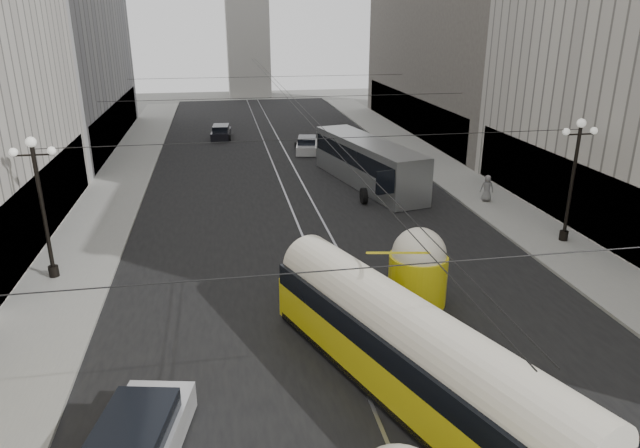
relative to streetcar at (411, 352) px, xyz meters
name	(u,v)px	position (x,y,z in m)	size (l,w,h in m)	color
road	(290,180)	(-0.50, 25.43, -1.62)	(20.00, 85.00, 0.02)	black
sidewalk_left	(125,174)	(-12.50, 28.93, -1.55)	(4.00, 72.00, 0.15)	gray
sidewalk_right	(431,161)	(11.50, 28.93, -1.55)	(4.00, 72.00, 0.15)	gray
rail_left	(280,181)	(-1.25, 25.43, -1.62)	(0.12, 85.00, 0.04)	gray
rail_right	(300,180)	(0.25, 25.43, -1.62)	(0.12, 85.00, 0.04)	gray
lamppost_left_mid	(41,201)	(-13.10, 10.93, 2.12)	(1.86, 0.44, 6.37)	black
lamppost_right_mid	(573,174)	(12.10, 10.93, 2.12)	(1.86, 0.44, 6.37)	black
catenary	(292,100)	(-0.38, 24.42, 4.26)	(25.00, 72.00, 0.23)	black
streetcar	(411,352)	(0.00, 0.00, 0.00)	(6.98, 14.31, 3.32)	#D4C512
city_bus	(368,161)	(4.69, 23.31, 0.10)	(5.21, 12.78, 3.15)	gray
sedan_silver	(136,444)	(-8.00, -1.52, -0.93)	(2.95, 5.11, 1.52)	#B8B9BE
sedan_white_far	(307,145)	(2.10, 34.18, -1.03)	(2.49, 4.43, 1.32)	silver
sedan_dark_far	(221,132)	(-5.19, 41.40, -1.04)	(2.04, 4.23, 1.29)	black
pedestrian_sidewalk_right	(487,188)	(11.09, 17.94, -0.63)	(0.82, 0.50, 1.68)	slate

